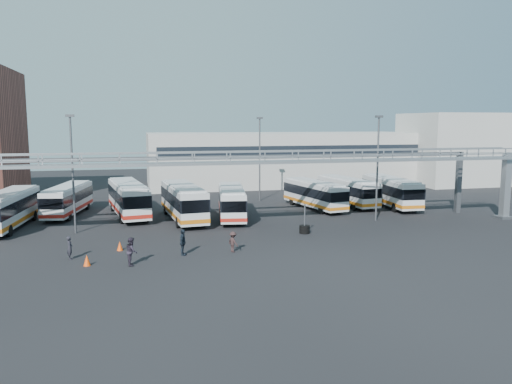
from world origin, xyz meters
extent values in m
plane|color=black|center=(0.00, 0.00, 0.00)|extent=(140.00, 140.00, 0.00)
cube|color=#919499|center=(25.00, 5.00, 3.30)|extent=(0.70, 0.70, 6.60)
cube|color=#4C4F54|center=(25.00, 5.00, 0.12)|extent=(1.40, 1.40, 0.25)
cube|color=#919499|center=(0.00, 5.00, 6.10)|extent=(50.00, 1.80, 0.22)
cube|color=#919499|center=(0.00, 4.15, 7.05)|extent=(50.00, 0.10, 0.10)
cube|color=#919499|center=(0.00, 5.85, 7.05)|extent=(50.00, 0.10, 0.10)
cube|color=#4C4F54|center=(0.00, 9.00, 6.30)|extent=(45.00, 0.50, 0.35)
cube|color=#9E9E99|center=(12.00, 38.00, 4.00)|extent=(42.00, 14.00, 8.00)
cube|color=#B2B2AD|center=(38.00, 32.00, 5.50)|extent=(14.00, 12.00, 11.00)
cylinder|color=#4C4F54|center=(-16.00, 8.00, 5.00)|extent=(0.18, 0.18, 10.00)
cube|color=#4C4F54|center=(-16.00, 8.00, 10.10)|extent=(0.70, 0.35, 0.22)
cylinder|color=#4C4F54|center=(12.00, 7.00, 5.00)|extent=(0.18, 0.18, 10.00)
cube|color=#4C4F54|center=(12.00, 7.00, 10.10)|extent=(0.70, 0.35, 0.22)
cylinder|color=#4C4F54|center=(4.00, 22.00, 5.00)|extent=(0.18, 0.18, 10.00)
cube|color=#4C4F54|center=(4.00, 22.00, 10.10)|extent=(0.70, 0.35, 0.22)
cube|color=silver|center=(-22.06, 11.49, 1.82)|extent=(3.56, 11.17, 2.75)
cube|color=black|center=(-22.06, 11.49, 2.15)|extent=(3.62, 11.24, 1.10)
cube|color=#C46512|center=(-22.06, 11.49, 0.85)|extent=(3.61, 11.23, 0.35)
cube|color=silver|center=(-22.06, 11.49, 3.27)|extent=(3.20, 10.06, 0.16)
cylinder|color=black|center=(-21.28, 7.88, 0.50)|extent=(0.40, 1.02, 1.00)
cylinder|color=black|center=(-22.84, 15.10, 0.50)|extent=(0.40, 1.02, 1.00)
cylinder|color=black|center=(-20.59, 14.88, 0.50)|extent=(0.40, 1.02, 1.00)
cube|color=silver|center=(-17.67, 17.21, 1.69)|extent=(4.10, 10.46, 2.55)
cube|color=black|center=(-17.67, 17.21, 2.00)|extent=(4.17, 10.53, 1.02)
cube|color=#A81F14|center=(-17.67, 17.21, 0.79)|extent=(4.16, 10.52, 0.32)
cube|color=silver|center=(-17.67, 17.21, 3.04)|extent=(3.69, 9.41, 0.15)
cylinder|color=black|center=(-19.28, 14.18, 0.46)|extent=(0.44, 0.96, 0.93)
cylinder|color=black|center=(-17.23, 13.81, 0.46)|extent=(0.44, 0.96, 0.93)
cylinder|color=black|center=(-18.12, 20.61, 0.46)|extent=(0.44, 0.96, 0.93)
cylinder|color=black|center=(-16.07, 20.24, 0.46)|extent=(0.44, 0.96, 0.93)
cube|color=silver|center=(-11.59, 15.13, 1.91)|extent=(4.37, 11.77, 2.88)
cube|color=black|center=(-11.59, 15.13, 2.25)|extent=(4.44, 11.84, 1.15)
cube|color=#A81F14|center=(-11.59, 15.13, 0.89)|extent=(4.43, 11.82, 0.37)
cube|color=silver|center=(-11.59, 15.13, 3.43)|extent=(3.93, 10.59, 0.17)
cylinder|color=black|center=(-12.19, 11.31, 0.52)|extent=(0.47, 1.08, 1.05)
cylinder|color=black|center=(-9.84, 11.68, 0.52)|extent=(0.47, 1.08, 1.05)
cylinder|color=black|center=(-13.33, 18.58, 0.52)|extent=(0.47, 1.08, 1.05)
cylinder|color=black|center=(-10.99, 18.95, 0.52)|extent=(0.47, 1.08, 1.05)
cube|color=silver|center=(-6.30, 11.77, 1.90)|extent=(3.65, 11.65, 2.86)
cube|color=black|center=(-6.30, 11.77, 2.24)|extent=(3.71, 11.72, 1.15)
cube|color=#C46512|center=(-6.30, 11.77, 0.89)|extent=(3.70, 11.70, 0.36)
cube|color=silver|center=(-6.30, 11.77, 3.42)|extent=(3.28, 10.49, 0.17)
cylinder|color=black|center=(-7.14, 8.01, 0.52)|extent=(0.41, 1.07, 1.04)
cylinder|color=black|center=(-4.79, 8.23, 0.52)|extent=(0.41, 1.07, 1.04)
cylinder|color=black|center=(-7.82, 15.31, 0.52)|extent=(0.41, 1.07, 1.04)
cylinder|color=black|center=(-5.46, 15.53, 0.52)|extent=(0.41, 1.07, 1.04)
cube|color=silver|center=(-1.52, 11.53, 1.72)|extent=(3.86, 10.59, 2.59)
cube|color=black|center=(-1.52, 11.53, 2.02)|extent=(3.92, 10.66, 1.04)
cube|color=#A81F14|center=(-1.52, 11.53, 0.80)|extent=(3.91, 10.65, 0.33)
cube|color=silver|center=(-1.52, 11.53, 3.09)|extent=(3.47, 9.53, 0.15)
cylinder|color=black|center=(-3.05, 8.41, 0.47)|extent=(0.42, 0.97, 0.94)
cylinder|color=black|center=(-0.96, 8.10, 0.47)|extent=(0.42, 0.97, 0.94)
cylinder|color=black|center=(-2.07, 14.97, 0.47)|extent=(0.42, 0.97, 0.94)
cylinder|color=black|center=(0.02, 14.65, 0.47)|extent=(0.42, 0.97, 0.94)
cube|color=silver|center=(8.49, 14.89, 1.69)|extent=(4.12, 10.45, 2.55)
cube|color=black|center=(8.49, 14.89, 1.99)|extent=(4.19, 10.52, 1.02)
cube|color=#C46512|center=(8.49, 14.89, 0.79)|extent=(4.18, 10.51, 0.32)
cube|color=silver|center=(8.49, 14.89, 3.04)|extent=(3.71, 9.40, 0.15)
cylinder|color=black|center=(8.06, 11.49, 0.46)|extent=(0.44, 0.96, 0.93)
cylinder|color=black|center=(10.10, 11.87, 0.46)|extent=(0.44, 0.96, 0.93)
cylinder|color=black|center=(6.88, 17.91, 0.46)|extent=(0.44, 0.96, 0.93)
cylinder|color=black|center=(8.93, 18.29, 0.46)|extent=(0.44, 0.96, 0.93)
cube|color=silver|center=(13.01, 16.26, 1.73)|extent=(3.63, 10.62, 2.60)
cube|color=black|center=(13.01, 16.26, 2.04)|extent=(3.70, 10.69, 1.04)
cube|color=#C46512|center=(13.01, 16.26, 0.80)|extent=(3.69, 10.68, 0.33)
cube|color=silver|center=(13.01, 16.26, 3.10)|extent=(3.27, 9.56, 0.15)
cylinder|color=black|center=(12.36, 12.82, 0.47)|extent=(0.40, 0.97, 0.95)
cylinder|color=black|center=(14.47, 13.08, 0.47)|extent=(0.40, 0.97, 0.95)
cylinder|color=black|center=(11.54, 19.43, 0.47)|extent=(0.40, 0.97, 0.95)
cylinder|color=black|center=(13.65, 19.69, 0.47)|extent=(0.40, 0.97, 0.95)
cube|color=silver|center=(17.47, 14.17, 1.81)|extent=(3.16, 11.07, 2.73)
cube|color=black|center=(17.47, 14.17, 2.14)|extent=(3.22, 11.13, 1.09)
cube|color=#C46512|center=(17.47, 14.17, 0.85)|extent=(3.21, 11.12, 0.35)
cube|color=silver|center=(17.47, 14.17, 3.26)|extent=(2.84, 9.96, 0.16)
cylinder|color=black|center=(16.14, 10.75, 0.50)|extent=(0.36, 1.01, 0.99)
cylinder|color=black|center=(18.38, 10.61, 0.50)|extent=(0.36, 1.01, 0.99)
cylinder|color=black|center=(16.57, 17.74, 0.50)|extent=(0.36, 1.01, 0.99)
cylinder|color=black|center=(18.81, 17.60, 0.50)|extent=(0.36, 1.01, 0.99)
imported|color=black|center=(-15.41, -0.83, 0.82)|extent=(0.48, 0.65, 1.65)
imported|color=#27202D|center=(-11.19, -3.32, 0.95)|extent=(0.77, 0.96, 1.90)
imported|color=#302020|center=(-3.91, -1.58, 0.77)|extent=(0.95, 1.15, 1.54)
imported|color=black|center=(-7.61, -1.61, 0.96)|extent=(0.77, 1.21, 1.92)
cone|color=#F54B0D|center=(-14.11, -2.80, 0.38)|extent=(0.59, 0.59, 0.75)
cone|color=#F54B0D|center=(-12.09, 0.89, 0.35)|extent=(0.50, 0.50, 0.70)
cylinder|color=black|center=(3.31, 3.17, 0.13)|extent=(0.90, 0.90, 0.21)
cylinder|color=black|center=(3.31, 3.17, 0.36)|extent=(0.90, 0.90, 0.21)
cylinder|color=black|center=(3.31, 3.17, 0.60)|extent=(0.90, 0.90, 0.21)
cylinder|color=#4C4F54|center=(3.31, 3.17, 1.28)|extent=(0.13, 0.13, 2.57)
camera|label=1|loc=(-10.72, -36.95, 9.46)|focal=35.00mm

